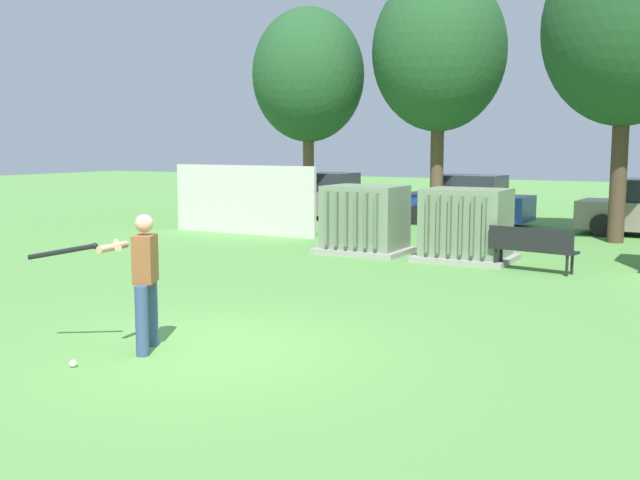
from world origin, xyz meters
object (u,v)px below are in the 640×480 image
at_px(batter, 141,275).
at_px(sports_ball, 73,364).
at_px(parked_car_left_of_center, 466,201).
at_px(transformer_west, 365,220).
at_px(park_bench, 532,246).
at_px(transformer_mid_west, 466,226).
at_px(parked_car_leftmost, 321,197).

height_order(batter, sports_ball, batter).
bearing_deg(sports_ball, parked_car_left_of_center, 92.91).
bearing_deg(batter, sports_ball, -103.40).
distance_m(transformer_west, park_bench, 4.28).
relative_size(transformer_west, park_bench, 1.14).
height_order(transformer_west, park_bench, transformer_west).
bearing_deg(parked_car_left_of_center, sports_ball, -87.09).
height_order(park_bench, parked_car_left_of_center, parked_car_left_of_center).
distance_m(batter, parked_car_left_of_center, 16.61).
bearing_deg(transformer_west, transformer_mid_west, -0.64).
distance_m(park_bench, batter, 8.86).
height_order(transformer_west, transformer_mid_west, same).
height_order(park_bench, batter, batter).
bearing_deg(park_bench, sports_ball, -108.69).
bearing_deg(parked_car_left_of_center, parked_car_leftmost, -173.59).
xyz_separation_m(transformer_mid_west, park_bench, (1.66, -0.82, -0.25)).
bearing_deg(batter, park_bench, 70.73).
relative_size(transformer_west, sports_ball, 23.33).
bearing_deg(transformer_mid_west, transformer_west, 179.36).
bearing_deg(parked_car_leftmost, park_bench, -39.94).
bearing_deg(park_bench, transformer_mid_west, 153.82).
relative_size(transformer_mid_west, parked_car_left_of_center, 0.49).
xyz_separation_m(transformer_west, parked_car_left_of_center, (0.15, 7.37, -0.04)).
xyz_separation_m(park_bench, batter, (-2.92, -8.36, 0.44)).
distance_m(batter, parked_car_leftmost, 17.16).
relative_size(batter, parked_car_leftmost, 0.41).
height_order(transformer_west, parked_car_leftmost, same).
bearing_deg(parked_car_left_of_center, transformer_west, -91.17).
relative_size(transformer_west, parked_car_left_of_center, 0.49).
relative_size(park_bench, batter, 1.06).
bearing_deg(sports_ball, transformer_west, 95.85).
height_order(sports_ball, parked_car_left_of_center, parked_car_left_of_center).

